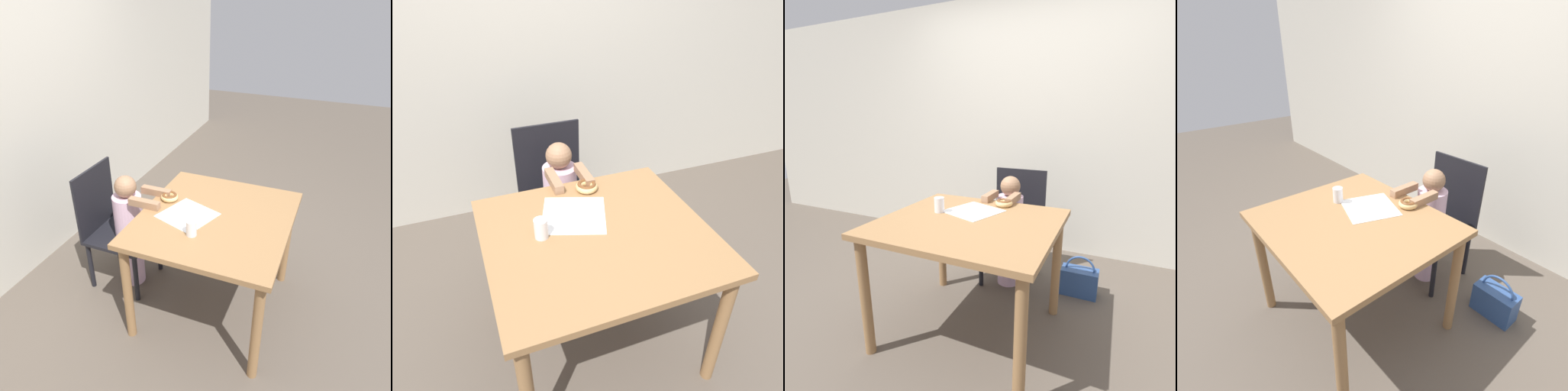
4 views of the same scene
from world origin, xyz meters
The scene contains 10 objects.
ground_plane centered at (0.00, 0.00, 0.00)m, with size 12.00×12.00×0.00m, color brown.
wall_back centered at (0.00, 1.54, 1.25)m, with size 8.00×0.05×2.50m.
dining_table centered at (0.00, 0.00, 0.66)m, with size 1.04×0.95×0.77m.
chair centered at (0.02, 0.81, 0.47)m, with size 0.44×0.46×0.93m.
child_figure centered at (0.02, 0.67, 0.47)m, with size 0.23×0.41×0.92m.
donut centered at (0.08, 0.37, 0.79)m, with size 0.12×0.12×0.04m.
napkin centered at (-0.06, 0.17, 0.77)m, with size 0.39×0.39×0.00m.
handbag centered at (0.59, 0.74, 0.11)m, with size 0.28×0.14×0.32m.
cup centered at (-0.25, 0.06, 0.82)m, with size 0.06×0.06×0.10m.
plate centered at (-0.03, 0.15, 0.77)m, with size 0.14×0.14×0.01m.
Camera 3 is at (0.78, -1.54, 1.37)m, focal length 28.00 mm.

